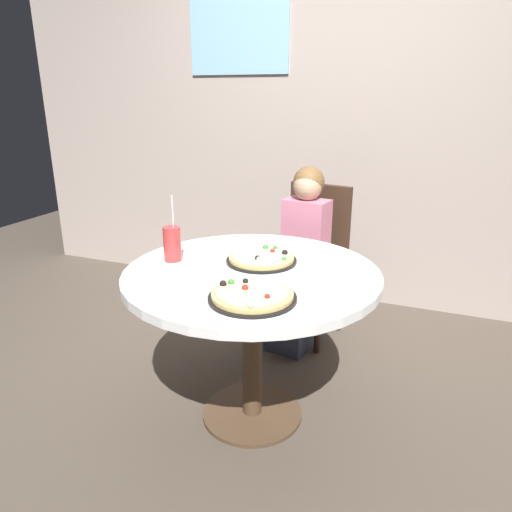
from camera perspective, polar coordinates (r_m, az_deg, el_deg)
ground_plane at (r=2.44m, az=-0.46°, el=-18.45°), size 8.00×8.00×0.00m
wall_with_window at (r=3.49m, az=10.06°, el=18.23°), size 5.20×0.14×2.90m
dining_table at (r=2.11m, az=-0.50°, el=-4.49°), size 1.12×1.12×0.75m
chair_wooden at (r=3.01m, az=6.77°, el=0.40°), size 0.46×0.46×0.95m
diner_child at (r=2.87m, az=5.25°, el=-1.47°), size 0.31×0.43×1.08m
pizza_veggie at (r=1.78m, az=-0.47°, el=-4.75°), size 0.34×0.34×0.05m
pizza_cheese at (r=2.17m, az=0.68°, el=-0.29°), size 0.32×0.32×0.05m
soda_cup at (r=2.20m, az=-10.03°, el=1.47°), size 0.08×0.08×0.31m
plate_small at (r=2.09m, az=8.42°, el=-1.59°), size 0.18×0.18×0.01m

